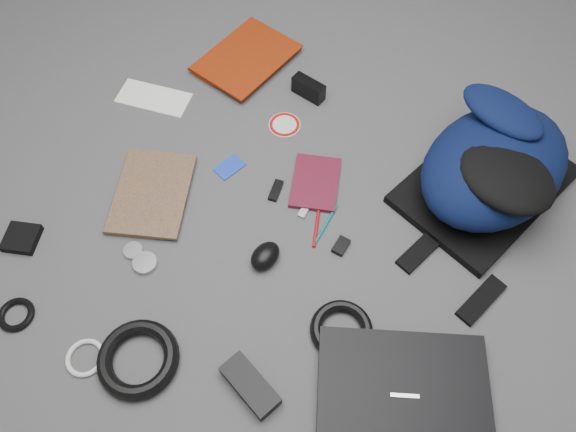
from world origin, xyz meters
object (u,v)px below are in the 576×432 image
at_px(comic_book, 117,191).
at_px(backpack, 495,165).
at_px(pouch, 22,238).
at_px(compact_camera, 309,89).
at_px(mouse, 265,256).
at_px(textbook_red, 220,43).
at_px(power_brick, 250,385).
at_px(dvd_case, 315,183).
at_px(laptop, 403,398).

bearing_deg(comic_book, backpack, 7.15).
bearing_deg(pouch, compact_camera, 60.02).
xyz_separation_m(mouse, pouch, (-0.55, -0.21, -0.01)).
height_order(backpack, textbook_red, backpack).
height_order(textbook_red, comic_book, textbook_red).
bearing_deg(textbook_red, power_brick, -44.31).
xyz_separation_m(comic_book, compact_camera, (0.29, 0.51, 0.02)).
distance_m(mouse, power_brick, 0.30).
relative_size(comic_book, mouse, 3.09).
bearing_deg(compact_camera, dvd_case, -50.01).
bearing_deg(mouse, backpack, 57.72).
height_order(mouse, power_brick, mouse).
relative_size(backpack, compact_camera, 4.88).
bearing_deg(backpack, power_brick, -92.49).
bearing_deg(laptop, mouse, 135.37).
height_order(compact_camera, pouch, compact_camera).
relative_size(textbook_red, pouch, 3.61).
height_order(power_brick, pouch, power_brick).
xyz_separation_m(compact_camera, power_brick, (0.24, -0.79, -0.01)).
height_order(comic_book, dvd_case, comic_book).
relative_size(dvd_case, compact_camera, 1.70).
bearing_deg(mouse, laptop, -10.86).
bearing_deg(textbook_red, comic_book, -74.91).
bearing_deg(laptop, dvd_case, 110.60).
distance_m(comic_book, mouse, 0.42).
bearing_deg(laptop, pouch, 160.28).
relative_size(compact_camera, power_brick, 0.70).
distance_m(backpack, dvd_case, 0.43).
relative_size(dvd_case, pouch, 2.11).
distance_m(backpack, compact_camera, 0.54).
height_order(laptop, dvd_case, laptop).
relative_size(mouse, pouch, 1.05).
bearing_deg(mouse, comic_book, -169.33).
bearing_deg(pouch, power_brick, -5.87).
distance_m(mouse, pouch, 0.59).
xyz_separation_m(textbook_red, dvd_case, (0.46, -0.33, -0.01)).
bearing_deg(laptop, power_brick, 178.94).
distance_m(laptop, textbook_red, 1.12).
distance_m(textbook_red, dvd_case, 0.57).
height_order(laptop, compact_camera, compact_camera).
xyz_separation_m(backpack, mouse, (-0.40, -0.42, -0.08)).
height_order(dvd_case, compact_camera, compact_camera).
relative_size(laptop, dvd_case, 2.15).
height_order(laptop, mouse, mouse).
relative_size(backpack, dvd_case, 2.87).
bearing_deg(power_brick, pouch, -163.63).
distance_m(laptop, compact_camera, 0.86).
distance_m(textbook_red, mouse, 0.73).
distance_m(textbook_red, pouch, 0.79).
xyz_separation_m(backpack, power_brick, (-0.29, -0.70, -0.08)).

